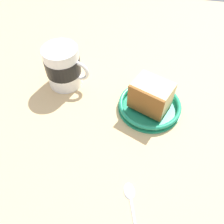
# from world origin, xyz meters

# --- Properties ---
(ground_plane) EXTENTS (1.14, 1.14, 0.04)m
(ground_plane) POSITION_xyz_m (0.00, 0.00, -0.02)
(ground_plane) COLOR tan
(small_plate) EXTENTS (0.14, 0.14, 0.02)m
(small_plate) POSITION_xyz_m (-0.10, -0.01, 0.01)
(small_plate) COLOR #1E8C66
(small_plate) RESTS_ON ground_plane
(cake_slice) EXTENTS (0.10, 0.09, 0.07)m
(cake_slice) POSITION_xyz_m (-0.10, -0.01, 0.04)
(cake_slice) COLOR brown
(cake_slice) RESTS_ON small_plate
(tea_mug) EXTENTS (0.11, 0.08, 0.10)m
(tea_mug) POSITION_xyz_m (0.11, -0.05, 0.05)
(tea_mug) COLOR white
(tea_mug) RESTS_ON ground_plane
(teaspoon) EXTENTS (0.05, 0.12, 0.01)m
(teaspoon) POSITION_xyz_m (-0.09, 0.21, 0.00)
(teaspoon) COLOR silver
(teaspoon) RESTS_ON ground_plane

